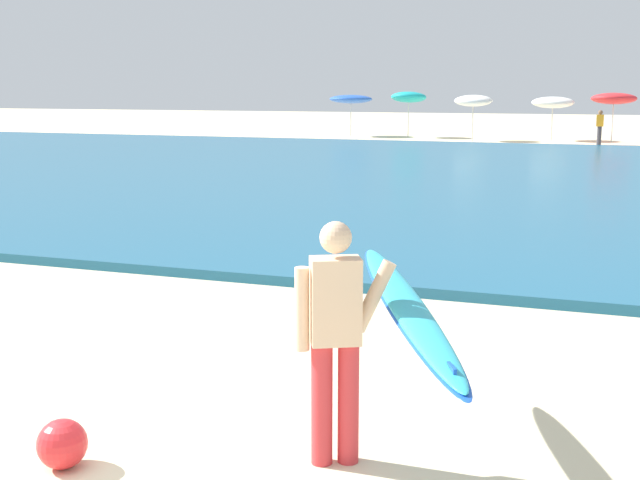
# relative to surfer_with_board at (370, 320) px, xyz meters

# --- Properties ---
(sea) EXTENTS (120.00, 28.00, 0.14)m
(sea) POSITION_rel_surfer_with_board_xyz_m (-2.24, 18.58, -0.96)
(sea) COLOR #1E6084
(sea) RESTS_ON ground
(surfer_with_board) EXTENTS (1.55, 2.72, 1.73)m
(surfer_with_board) POSITION_rel_surfer_with_board_xyz_m (0.00, 0.00, 0.00)
(surfer_with_board) COLOR red
(surfer_with_board) RESTS_ON ground
(beach_umbrella_0) EXTENTS (2.29, 2.30, 2.22)m
(beach_umbrella_0) POSITION_rel_surfer_with_board_xyz_m (-11.88, 37.37, 0.94)
(beach_umbrella_0) COLOR beige
(beach_umbrella_0) RESTS_ON ground
(beach_umbrella_1) EXTENTS (1.85, 1.89, 2.45)m
(beach_umbrella_1) POSITION_rel_surfer_with_board_xyz_m (-8.71, 37.41, 1.06)
(beach_umbrella_1) COLOR beige
(beach_umbrella_1) RESTS_ON ground
(beach_umbrella_2) EXTENTS (1.85, 1.88, 2.29)m
(beach_umbrella_2) POSITION_rel_surfer_with_board_xyz_m (-5.05, 35.67, 0.92)
(beach_umbrella_2) COLOR beige
(beach_umbrella_2) RESTS_ON ground
(beach_umbrella_3) EXTENTS (2.06, 2.07, 2.17)m
(beach_umbrella_3) POSITION_rel_surfer_with_board_xyz_m (-1.38, 37.15, 0.84)
(beach_umbrella_3) COLOR beige
(beach_umbrella_3) RESTS_ON ground
(beach_umbrella_4) EXTENTS (2.11, 2.14, 2.40)m
(beach_umbrella_4) POSITION_rel_surfer_with_board_xyz_m (1.45, 36.81, 1.04)
(beach_umbrella_4) COLOR beige
(beach_umbrella_4) RESTS_ON ground
(beachgoer_near_row_left) EXTENTS (0.32, 0.20, 1.58)m
(beachgoer_near_row_left) POSITION_rel_surfer_with_board_xyz_m (0.92, 34.73, -0.19)
(beachgoer_near_row_left) COLOR #383842
(beachgoer_near_row_left) RESTS_ON ground
(beach_ball) EXTENTS (0.35, 0.35, 0.35)m
(beach_ball) POSITION_rel_surfer_with_board_xyz_m (-1.98, -0.82, -0.86)
(beach_ball) COLOR red
(beach_ball) RESTS_ON ground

